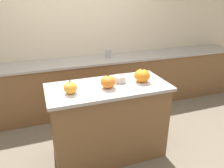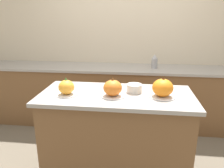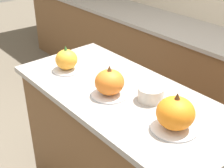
{
  "view_description": "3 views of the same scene",
  "coord_description": "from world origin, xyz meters",
  "px_view_note": "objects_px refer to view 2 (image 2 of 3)",
  "views": [
    {
      "loc": [
        -0.73,
        -2.18,
        1.93
      ],
      "look_at": [
        0.04,
        -0.02,
        0.98
      ],
      "focal_mm": 35.0,
      "sensor_mm": 36.0,
      "label": 1
    },
    {
      "loc": [
        0.18,
        -1.87,
        1.64
      ],
      "look_at": [
        -0.03,
        -0.05,
        1.07
      ],
      "focal_mm": 35.0,
      "sensor_mm": 36.0,
      "label": 2
    },
    {
      "loc": [
        1.13,
        -1.03,
        1.86
      ],
      "look_at": [
        -0.03,
        -0.05,
        1.02
      ],
      "focal_mm": 50.0,
      "sensor_mm": 36.0,
      "label": 3
    }
  ],
  "objects_px": {
    "pumpkin_cake_right": "(163,88)",
    "mixing_bowl": "(134,88)",
    "pumpkin_cake_left": "(66,88)",
    "pumpkin_cake_center": "(113,89)",
    "bottle_tall": "(154,62)"
  },
  "relations": [
    {
      "from": "pumpkin_cake_left",
      "to": "mixing_bowl",
      "type": "xyz_separation_m",
      "value": [
        0.6,
        0.15,
        -0.03
      ]
    },
    {
      "from": "pumpkin_cake_left",
      "to": "pumpkin_cake_center",
      "type": "height_order",
      "value": "pumpkin_cake_center"
    },
    {
      "from": "bottle_tall",
      "to": "pumpkin_cake_left",
      "type": "bearing_deg",
      "value": -122.7
    },
    {
      "from": "pumpkin_cake_right",
      "to": "mixing_bowl",
      "type": "bearing_deg",
      "value": 158.34
    },
    {
      "from": "pumpkin_cake_right",
      "to": "pumpkin_cake_left",
      "type": "bearing_deg",
      "value": -176.72
    },
    {
      "from": "bottle_tall",
      "to": "pumpkin_cake_center",
      "type": "bearing_deg",
      "value": -108.61
    },
    {
      "from": "pumpkin_cake_left",
      "to": "pumpkin_cake_right",
      "type": "distance_m",
      "value": 0.85
    },
    {
      "from": "pumpkin_cake_left",
      "to": "pumpkin_cake_center",
      "type": "distance_m",
      "value": 0.42
    },
    {
      "from": "pumpkin_cake_center",
      "to": "pumpkin_cake_right",
      "type": "height_order",
      "value": "pumpkin_cake_right"
    },
    {
      "from": "pumpkin_cake_right",
      "to": "bottle_tall",
      "type": "relative_size",
      "value": 1.13
    },
    {
      "from": "pumpkin_cake_right",
      "to": "mixing_bowl",
      "type": "relative_size",
      "value": 1.63
    },
    {
      "from": "pumpkin_cake_right",
      "to": "pumpkin_cake_center",
      "type": "bearing_deg",
      "value": -175.14
    },
    {
      "from": "pumpkin_cake_right",
      "to": "bottle_tall",
      "type": "distance_m",
      "value": 1.3
    },
    {
      "from": "pumpkin_cake_right",
      "to": "mixing_bowl",
      "type": "height_order",
      "value": "pumpkin_cake_right"
    },
    {
      "from": "pumpkin_cake_center",
      "to": "mixing_bowl",
      "type": "bearing_deg",
      "value": 35.9
    }
  ]
}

